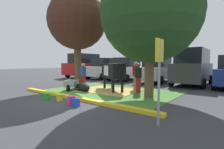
{
  "coord_description": "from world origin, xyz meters",
  "views": [
    {
      "loc": [
        5.78,
        -4.75,
        1.58
      ],
      "look_at": [
        -0.23,
        2.9,
        0.9
      ],
      "focal_mm": 27.48,
      "sensor_mm": 36.0,
      "label": 1
    }
  ],
  "objects_px": {
    "cow_holstein": "(112,71)",
    "hatchback_white": "(127,69)",
    "bucket_yellow": "(60,97)",
    "sedan_red": "(105,69)",
    "person_visitor_far": "(136,75)",
    "suv_black": "(84,65)",
    "calf_lying": "(83,87)",
    "person_visitor_near": "(83,75)",
    "sedan_silver": "(157,70)",
    "bucket_green": "(46,96)",
    "shade_tree_right": "(150,12)",
    "suv_dark_grey": "(193,67)",
    "person_handler": "(138,77)",
    "wheelbarrow": "(71,84)",
    "shade_tree_left": "(77,21)",
    "bucket_pink": "(71,100)",
    "parking_sign": "(159,65)",
    "bucket_blue": "(76,102)"
  },
  "relations": [
    {
      "from": "parking_sign",
      "to": "bucket_yellow",
      "type": "height_order",
      "value": "parking_sign"
    },
    {
      "from": "cow_holstein",
      "to": "bucket_yellow",
      "type": "xyz_separation_m",
      "value": [
        -0.07,
        -3.45,
        -0.97
      ]
    },
    {
      "from": "calf_lying",
      "to": "parking_sign",
      "type": "distance_m",
      "value": 5.86
    },
    {
      "from": "bucket_yellow",
      "to": "sedan_red",
      "type": "height_order",
      "value": "sedan_red"
    },
    {
      "from": "shade_tree_left",
      "to": "calf_lying",
      "type": "bearing_deg",
      "value": -29.19
    },
    {
      "from": "shade_tree_left",
      "to": "person_visitor_near",
      "type": "relative_size",
      "value": 3.77
    },
    {
      "from": "shade_tree_right",
      "to": "cow_holstein",
      "type": "xyz_separation_m",
      "value": [
        -2.55,
        0.58,
        -2.65
      ]
    },
    {
      "from": "sedan_red",
      "to": "hatchback_white",
      "type": "xyz_separation_m",
      "value": [
        2.64,
        -0.01,
        0.0
      ]
    },
    {
      "from": "calf_lying",
      "to": "wheelbarrow",
      "type": "distance_m",
      "value": 0.91
    },
    {
      "from": "bucket_green",
      "to": "suv_dark_grey",
      "type": "height_order",
      "value": "suv_dark_grey"
    },
    {
      "from": "bucket_yellow",
      "to": "hatchback_white",
      "type": "bearing_deg",
      "value": 105.6
    },
    {
      "from": "calf_lying",
      "to": "sedan_silver",
      "type": "height_order",
      "value": "sedan_silver"
    },
    {
      "from": "bucket_blue",
      "to": "parking_sign",
      "type": "bearing_deg",
      "value": 0.17
    },
    {
      "from": "bucket_blue",
      "to": "sedan_red",
      "type": "bearing_deg",
      "value": 125.17
    },
    {
      "from": "person_handler",
      "to": "suv_black",
      "type": "distance_m",
      "value": 10.77
    },
    {
      "from": "calf_lying",
      "to": "person_visitor_far",
      "type": "bearing_deg",
      "value": 50.61
    },
    {
      "from": "calf_lying",
      "to": "person_handler",
      "type": "bearing_deg",
      "value": 31.06
    },
    {
      "from": "shade_tree_right",
      "to": "bucket_blue",
      "type": "bearing_deg",
      "value": -114.7
    },
    {
      "from": "wheelbarrow",
      "to": "suv_dark_grey",
      "type": "bearing_deg",
      "value": 54.03
    },
    {
      "from": "bucket_pink",
      "to": "person_handler",
      "type": "bearing_deg",
      "value": 78.72
    },
    {
      "from": "cow_holstein",
      "to": "hatchback_white",
      "type": "xyz_separation_m",
      "value": [
        -2.53,
        5.36,
        -0.13
      ]
    },
    {
      "from": "bucket_blue",
      "to": "suv_dark_grey",
      "type": "height_order",
      "value": "suv_dark_grey"
    },
    {
      "from": "bucket_yellow",
      "to": "sedan_silver",
      "type": "bearing_deg",
      "value": 87.61
    },
    {
      "from": "person_visitor_far",
      "to": "suv_black",
      "type": "xyz_separation_m",
      "value": [
        -8.9,
        4.21,
        0.4
      ]
    },
    {
      "from": "shade_tree_right",
      "to": "suv_dark_grey",
      "type": "distance_m",
      "value": 6.37
    },
    {
      "from": "shade_tree_left",
      "to": "person_visitor_near",
      "type": "height_order",
      "value": "shade_tree_left"
    },
    {
      "from": "sedan_silver",
      "to": "suv_dark_grey",
      "type": "relative_size",
      "value": 0.96
    },
    {
      "from": "person_handler",
      "to": "hatchback_white",
      "type": "xyz_separation_m",
      "value": [
        -4.1,
        5.16,
        0.16
      ]
    },
    {
      "from": "wheelbarrow",
      "to": "bucket_blue",
      "type": "distance_m",
      "value": 3.72
    },
    {
      "from": "person_handler",
      "to": "wheelbarrow",
      "type": "bearing_deg",
      "value": -154.58
    },
    {
      "from": "bucket_yellow",
      "to": "suv_dark_grey",
      "type": "xyz_separation_m",
      "value": [
        3.08,
        8.71,
        1.13
      ]
    },
    {
      "from": "cow_holstein",
      "to": "bucket_yellow",
      "type": "distance_m",
      "value": 3.58
    },
    {
      "from": "bucket_yellow",
      "to": "calf_lying",
      "type": "bearing_deg",
      "value": 112.66
    },
    {
      "from": "hatchback_white",
      "to": "suv_dark_grey",
      "type": "relative_size",
      "value": 0.96
    },
    {
      "from": "person_handler",
      "to": "suv_dark_grey",
      "type": "distance_m",
      "value": 5.28
    },
    {
      "from": "cow_holstein",
      "to": "person_visitor_near",
      "type": "xyz_separation_m",
      "value": [
        -1.56,
        -0.77,
        -0.28
      ]
    },
    {
      "from": "wheelbarrow",
      "to": "parking_sign",
      "type": "distance_m",
      "value": 6.6
    },
    {
      "from": "bucket_yellow",
      "to": "person_visitor_near",
      "type": "bearing_deg",
      "value": 119.0
    },
    {
      "from": "suv_black",
      "to": "sedan_red",
      "type": "height_order",
      "value": "suv_black"
    },
    {
      "from": "bucket_yellow",
      "to": "sedan_silver",
      "type": "relative_size",
      "value": 0.06
    },
    {
      "from": "bucket_pink",
      "to": "suv_black",
      "type": "xyz_separation_m",
      "value": [
        -8.77,
        8.76,
        1.1
      ]
    },
    {
      "from": "person_visitor_near",
      "to": "sedan_red",
      "type": "height_order",
      "value": "sedan_red"
    },
    {
      "from": "bucket_blue",
      "to": "sedan_red",
      "type": "height_order",
      "value": "sedan_red"
    },
    {
      "from": "wheelbarrow",
      "to": "shade_tree_left",
      "type": "bearing_deg",
      "value": 113.36
    },
    {
      "from": "shade_tree_left",
      "to": "bucket_pink",
      "type": "relative_size",
      "value": 18.27
    },
    {
      "from": "bucket_green",
      "to": "sedan_silver",
      "type": "height_order",
      "value": "sedan_silver"
    },
    {
      "from": "sedan_silver",
      "to": "sedan_red",
      "type": "bearing_deg",
      "value": -179.15
    },
    {
      "from": "shade_tree_right",
      "to": "suv_dark_grey",
      "type": "xyz_separation_m",
      "value": [
        0.45,
        5.84,
        -2.49
      ]
    },
    {
      "from": "shade_tree_right",
      "to": "suv_black",
      "type": "relative_size",
      "value": 1.29
    },
    {
      "from": "person_visitor_near",
      "to": "person_visitor_far",
      "type": "bearing_deg",
      "value": 35.13
    }
  ]
}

